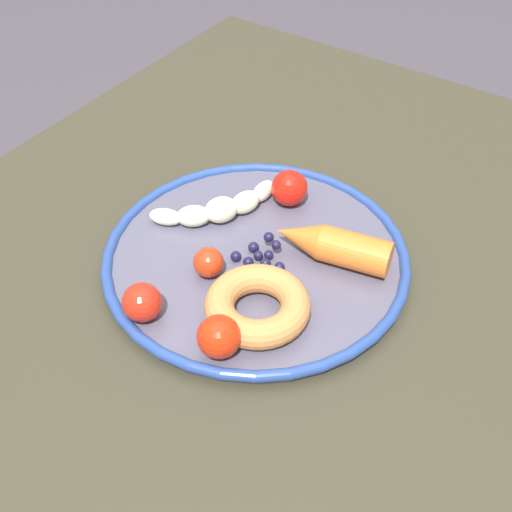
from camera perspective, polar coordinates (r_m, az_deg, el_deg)
name	(u,v)px	position (r m, az deg, el deg)	size (l,w,h in m)	color
dining_table	(230,324)	(0.82, -2.18, -5.63)	(1.02, 0.73, 0.72)	#343123
plate	(256,258)	(0.74, 0.00, -0.16)	(0.33, 0.33, 0.02)	#4D4C60
banana	(219,208)	(0.79, -3.09, 4.01)	(0.14, 0.10, 0.03)	#E6E9C2
carrot_orange	(332,245)	(0.73, 6.33, 0.90)	(0.06, 0.13, 0.04)	orange
donut	(258,305)	(0.67, 0.13, -4.11)	(0.10, 0.10, 0.03)	#C17D42
blueberry_pile	(261,254)	(0.73, 0.40, 0.18)	(0.05, 0.06, 0.02)	#191638
tomato_near	(142,302)	(0.68, -9.43, -3.81)	(0.04, 0.04, 0.04)	red
tomato_mid	(219,337)	(0.64, -3.09, -6.69)	(0.04, 0.04, 0.04)	red
tomato_far	(289,188)	(0.80, 2.79, 5.65)	(0.04, 0.04, 0.04)	red
tomato_extra	(207,262)	(0.71, -4.05, -0.49)	(0.03, 0.03, 0.03)	red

